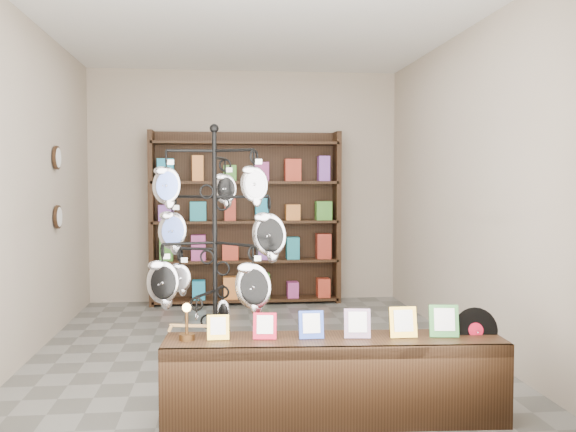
% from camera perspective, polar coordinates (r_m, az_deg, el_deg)
% --- Properties ---
extents(ground, '(5.00, 5.00, 0.00)m').
position_cam_1_polar(ground, '(6.12, -2.81, -11.67)').
color(ground, slate).
rests_on(ground, ground).
extents(room_envelope, '(5.00, 5.00, 5.00)m').
position_cam_1_polar(room_envelope, '(5.93, -2.86, 5.90)').
color(room_envelope, '#AF9F8D').
rests_on(room_envelope, ground).
extents(display_tree, '(1.04, 1.01, 1.95)m').
position_cam_1_polar(display_tree, '(4.48, -6.52, -2.42)').
color(display_tree, black).
rests_on(display_tree, ground).
extents(front_shelf, '(2.22, 0.58, 0.78)m').
position_cam_1_polar(front_shelf, '(4.31, 4.13, -14.23)').
color(front_shelf, black).
rests_on(front_shelf, ground).
extents(back_shelving, '(2.42, 0.36, 2.20)m').
position_cam_1_polar(back_shelving, '(8.23, -3.79, -0.63)').
color(back_shelving, black).
rests_on(back_shelving, ground).
extents(wall_clocks, '(0.03, 0.24, 0.84)m').
position_cam_1_polar(wall_clocks, '(6.91, -19.82, 2.41)').
color(wall_clocks, black).
rests_on(wall_clocks, ground).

